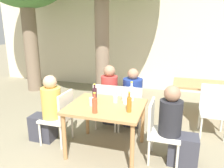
% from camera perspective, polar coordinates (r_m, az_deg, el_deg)
% --- Properties ---
extents(ground_plane, '(30.00, 30.00, 0.00)m').
position_cam_1_polar(ground_plane, '(3.59, -1.49, -16.78)').
color(ground_plane, gray).
extents(cafe_building_wall, '(10.00, 0.08, 2.80)m').
position_cam_1_polar(cafe_building_wall, '(6.54, 8.73, 10.82)').
color(cafe_building_wall, beige).
rests_on(cafe_building_wall, ground_plane).
extents(dining_table_front, '(1.11, 0.93, 0.75)m').
position_cam_1_polar(dining_table_front, '(3.29, -1.57, -7.13)').
color(dining_table_front, '#B27F4C').
rests_on(dining_table_front, ground_plane).
extents(dining_table_back, '(1.44, 0.80, 0.75)m').
position_cam_1_polar(dining_table_back, '(4.81, 24.23, -1.06)').
color(dining_table_back, '#B27F4C').
rests_on(dining_table_back, ground_plane).
extents(patio_chair_0, '(0.44, 0.44, 0.88)m').
position_cam_1_polar(patio_chair_0, '(3.66, -13.37, -7.84)').
color(patio_chair_0, beige).
rests_on(patio_chair_0, ground_plane).
extents(patio_chair_1, '(0.44, 0.44, 0.88)m').
position_cam_1_polar(patio_chair_1, '(3.21, 12.10, -11.22)').
color(patio_chair_1, beige).
rests_on(patio_chair_1, ground_plane).
extents(patio_chair_2, '(0.44, 0.44, 0.88)m').
position_cam_1_polar(patio_chair_2, '(4.03, -1.33, -5.21)').
color(patio_chair_2, beige).
rests_on(patio_chair_2, ground_plane).
extents(patio_chair_3, '(0.44, 0.44, 0.88)m').
position_cam_1_polar(patio_chair_3, '(3.92, 4.85, -5.88)').
color(patio_chair_3, beige).
rests_on(patio_chair_3, ground_plane).
extents(patio_chair_4, '(0.44, 0.44, 0.88)m').
position_cam_1_polar(patio_chair_4, '(4.27, 24.89, -5.51)').
color(patio_chair_4, beige).
rests_on(patio_chair_4, ground_plane).
extents(person_seated_0, '(0.56, 0.31, 1.14)m').
position_cam_1_polar(person_seated_0, '(3.78, -16.52, -7.14)').
color(person_seated_0, '#383842').
rests_on(person_seated_0, ground_plane).
extents(person_seated_1, '(0.56, 0.31, 1.13)m').
position_cam_1_polar(person_seated_1, '(3.20, 16.45, -11.43)').
color(person_seated_1, '#383842').
rests_on(person_seated_1, ground_plane).
extents(person_seated_2, '(0.31, 0.55, 1.19)m').
position_cam_1_polar(person_seated_2, '(4.23, -0.32, -3.70)').
color(person_seated_2, '#383842').
rests_on(person_seated_2, ground_plane).
extents(person_seated_3, '(0.35, 0.58, 1.15)m').
position_cam_1_polar(person_seated_3, '(4.12, 5.57, -4.45)').
color(person_seated_3, '#383842').
rests_on(person_seated_3, ground_plane).
extents(amber_bottle_0, '(0.07, 0.07, 0.29)m').
position_cam_1_polar(amber_bottle_0, '(2.99, 4.50, -5.27)').
color(amber_bottle_0, '#9E661E').
rests_on(amber_bottle_0, dining_table_front).
extents(soda_bottle_1, '(0.07, 0.07, 0.29)m').
position_cam_1_polar(soda_bottle_1, '(2.96, -4.54, -5.50)').
color(soda_bottle_1, '#DB4C2D').
rests_on(soda_bottle_1, dining_table_front).
extents(wine_bottle_2, '(0.07, 0.07, 0.26)m').
position_cam_1_polar(wine_bottle_2, '(3.47, -4.56, -2.51)').
color(wine_bottle_2, '#331923').
rests_on(wine_bottle_2, dining_table_front).
extents(water_bottle_3, '(0.08, 0.08, 0.31)m').
position_cam_1_polar(water_bottle_3, '(3.43, 5.09, -2.41)').
color(water_bottle_3, silver).
rests_on(water_bottle_3, dining_table_front).
extents(drinking_glass_0, '(0.07, 0.07, 0.10)m').
position_cam_1_polar(drinking_glass_0, '(3.35, 0.88, -4.04)').
color(drinking_glass_0, silver).
rests_on(drinking_glass_0, dining_table_front).
extents(drinking_glass_1, '(0.08, 0.08, 0.10)m').
position_cam_1_polar(drinking_glass_1, '(3.31, 3.53, -4.35)').
color(drinking_glass_1, white).
rests_on(drinking_glass_1, dining_table_front).
extents(drinking_glass_2, '(0.08, 0.08, 0.12)m').
position_cam_1_polar(drinking_glass_2, '(3.45, 3.16, -3.30)').
color(drinking_glass_2, silver).
rests_on(drinking_glass_2, dining_table_front).
extents(drinking_glass_3, '(0.08, 0.08, 0.12)m').
position_cam_1_polar(drinking_glass_3, '(3.25, -5.29, -4.59)').
color(drinking_glass_3, silver).
rests_on(drinking_glass_3, dining_table_front).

